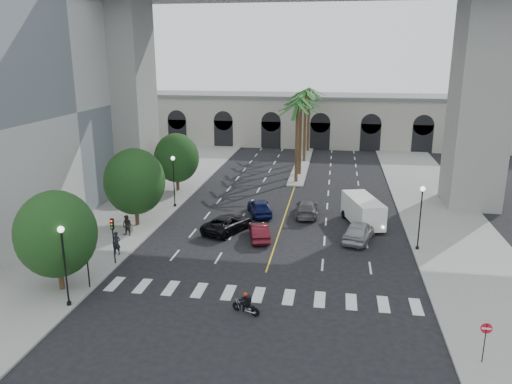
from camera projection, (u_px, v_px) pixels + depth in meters
name	position (u px, v px, depth m)	size (l,w,h in m)	color
ground	(262.00, 285.00, 34.11)	(140.00, 140.00, 0.00)	black
sidewalk_left	(138.00, 208.00, 50.66)	(8.00, 100.00, 0.15)	gray
sidewalk_right	(446.00, 224.00, 46.04)	(8.00, 100.00, 0.15)	gray
median	(302.00, 164.00, 70.20)	(2.00, 24.00, 0.20)	gray
pier_building	(310.00, 119.00, 85.24)	(71.00, 10.50, 8.50)	#AFAB9D
bridge	(329.00, 19.00, 49.50)	(75.00, 13.00, 26.00)	gray
palm_a	(298.00, 108.00, 58.27)	(3.20, 3.20, 10.30)	#47331E
palm_b	(301.00, 102.00, 61.98)	(3.20, 3.20, 10.60)	#47331E
palm_c	(301.00, 103.00, 65.95)	(3.20, 3.20, 10.10)	#47331E
palm_d	(306.00, 95.00, 69.50)	(3.20, 3.20, 10.90)	#47331E
palm_e	(306.00, 96.00, 73.47)	(3.20, 3.20, 10.40)	#47331E
palm_f	(309.00, 92.00, 77.15)	(3.20, 3.20, 10.70)	#47331E
street_tree_near	(56.00, 234.00, 32.17)	(5.20, 5.20, 6.89)	#382616
street_tree_mid	(135.00, 182.00, 44.48)	(5.44, 5.44, 7.21)	#382616
street_tree_far	(177.00, 158.00, 55.97)	(5.04, 5.04, 6.68)	#382616
lamp_post_left_near	(64.00, 259.00, 30.24)	(0.40, 0.40, 5.35)	black
lamp_post_left_far	(174.00, 177.00, 50.20)	(0.40, 0.40, 5.35)	black
lamp_post_right	(421.00, 212.00, 39.09)	(0.40, 0.40, 5.35)	black
traffic_signal_near	(87.00, 254.00, 32.80)	(0.25, 0.18, 3.65)	black
traffic_signal_far	(113.00, 233.00, 36.60)	(0.25, 0.18, 3.65)	black
motorcycle_rider	(247.00, 304.00, 30.17)	(1.80, 0.85, 1.38)	black
car_a	(359.00, 231.00, 41.89)	(2.03, 5.04, 1.72)	#99999D
car_b	(259.00, 232.00, 42.19)	(1.48, 4.25, 1.40)	#4E0F18
car_c	(228.00, 223.00, 44.06)	(2.48, 5.39, 1.50)	black
car_d	(307.00, 208.00, 48.41)	(2.09, 5.14, 1.49)	#5B5B5F
car_e	(260.00, 207.00, 48.53)	(1.90, 4.73, 1.61)	#0D1440
cargo_van	(363.00, 210.00, 45.45)	(3.88, 6.44, 2.58)	white
pedestrian_a	(117.00, 243.00, 38.64)	(0.67, 0.44, 1.83)	black
pedestrian_b	(127.00, 226.00, 42.58)	(0.88, 0.69, 1.82)	black
do_not_enter_sign	(486.00, 335.00, 24.92)	(0.58, 0.05, 2.36)	black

